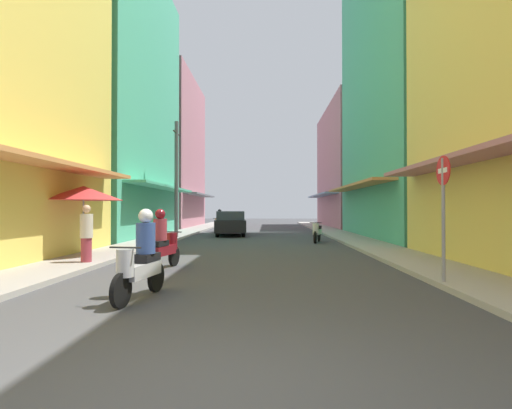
{
  "coord_description": "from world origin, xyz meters",
  "views": [
    {
      "loc": [
        0.56,
        -3.12,
        1.57
      ],
      "look_at": [
        0.0,
        15.41,
        1.79
      ],
      "focal_mm": 27.31,
      "sensor_mm": 36.0,
      "label": 1
    }
  ],
  "objects_px": {
    "street_sign_no_entry": "(443,202)",
    "parked_car": "(231,223)",
    "motorbike_silver": "(141,259)",
    "pedestrian_far": "(161,223)",
    "motorbike_white": "(317,232)",
    "motorbike_orange": "(219,222)",
    "motorbike_maroon": "(163,243)",
    "vendor_umbrella": "(84,193)",
    "pedestrian_midway": "(86,236)",
    "utility_pole": "(176,179)"
  },
  "relations": [
    {
      "from": "parked_car",
      "to": "utility_pole",
      "type": "distance_m",
      "value": 4.68
    },
    {
      "from": "street_sign_no_entry",
      "to": "pedestrian_midway",
      "type": "bearing_deg",
      "value": 162.86
    },
    {
      "from": "parked_car",
      "to": "motorbike_orange",
      "type": "bearing_deg",
      "value": 107.67
    },
    {
      "from": "parked_car",
      "to": "pedestrian_midway",
      "type": "relative_size",
      "value": 2.51
    },
    {
      "from": "motorbike_maroon",
      "to": "parked_car",
      "type": "relative_size",
      "value": 0.42
    },
    {
      "from": "motorbike_white",
      "to": "parked_car",
      "type": "distance_m",
      "value": 6.56
    },
    {
      "from": "motorbike_white",
      "to": "motorbike_maroon",
      "type": "bearing_deg",
      "value": -120.93
    },
    {
      "from": "motorbike_orange",
      "to": "vendor_umbrella",
      "type": "xyz_separation_m",
      "value": [
        -2.44,
        -14.7,
        1.37
      ]
    },
    {
      "from": "motorbike_silver",
      "to": "motorbike_white",
      "type": "distance_m",
      "value": 12.55
    },
    {
      "from": "pedestrian_far",
      "to": "street_sign_no_entry",
      "type": "distance_m",
      "value": 16.47
    },
    {
      "from": "motorbike_white",
      "to": "parked_car",
      "type": "relative_size",
      "value": 0.42
    },
    {
      "from": "motorbike_orange",
      "to": "motorbike_white",
      "type": "relative_size",
      "value": 1.02
    },
    {
      "from": "pedestrian_far",
      "to": "pedestrian_midway",
      "type": "xyz_separation_m",
      "value": [
        0.92,
        -10.84,
        0.06
      ]
    },
    {
      "from": "motorbike_white",
      "to": "parked_car",
      "type": "xyz_separation_m",
      "value": [
        -4.55,
        4.72,
        0.24
      ]
    },
    {
      "from": "motorbike_silver",
      "to": "street_sign_no_entry",
      "type": "relative_size",
      "value": 0.68
    },
    {
      "from": "motorbike_silver",
      "to": "street_sign_no_entry",
      "type": "height_order",
      "value": "street_sign_no_entry"
    },
    {
      "from": "pedestrian_far",
      "to": "street_sign_no_entry",
      "type": "relative_size",
      "value": 0.6
    },
    {
      "from": "motorbike_orange",
      "to": "pedestrian_midway",
      "type": "relative_size",
      "value": 1.07
    },
    {
      "from": "motorbike_white",
      "to": "pedestrian_midway",
      "type": "bearing_deg",
      "value": -132.81
    },
    {
      "from": "motorbike_white",
      "to": "street_sign_no_entry",
      "type": "distance_m",
      "value": 10.66
    },
    {
      "from": "motorbike_white",
      "to": "pedestrian_far",
      "type": "height_order",
      "value": "pedestrian_far"
    },
    {
      "from": "motorbike_silver",
      "to": "pedestrian_far",
      "type": "bearing_deg",
      "value": 104.15
    },
    {
      "from": "motorbike_orange",
      "to": "motorbike_white",
      "type": "distance_m",
      "value": 10.09
    },
    {
      "from": "motorbike_maroon",
      "to": "pedestrian_midway",
      "type": "height_order",
      "value": "pedestrian_midway"
    },
    {
      "from": "motorbike_maroon",
      "to": "motorbike_silver",
      "type": "xyz_separation_m",
      "value": [
        0.49,
        -3.27,
        0.0
      ]
    },
    {
      "from": "motorbike_maroon",
      "to": "pedestrian_midway",
      "type": "bearing_deg",
      "value": 167.09
    },
    {
      "from": "motorbike_orange",
      "to": "motorbike_white",
      "type": "height_order",
      "value": "motorbike_orange"
    },
    {
      "from": "pedestrian_midway",
      "to": "vendor_umbrella",
      "type": "bearing_deg",
      "value": 118.29
    },
    {
      "from": "parked_car",
      "to": "street_sign_no_entry",
      "type": "xyz_separation_m",
      "value": [
        5.75,
        -15.24,
        0.98
      ]
    },
    {
      "from": "pedestrian_far",
      "to": "motorbike_white",
      "type": "bearing_deg",
      "value": -19.65
    },
    {
      "from": "motorbike_white",
      "to": "utility_pole",
      "type": "height_order",
      "value": "utility_pole"
    },
    {
      "from": "motorbike_silver",
      "to": "motorbike_white",
      "type": "height_order",
      "value": "motorbike_silver"
    },
    {
      "from": "motorbike_maroon",
      "to": "motorbike_white",
      "type": "relative_size",
      "value": 1.01
    },
    {
      "from": "motorbike_orange",
      "to": "vendor_umbrella",
      "type": "distance_m",
      "value": 14.97
    },
    {
      "from": "motorbike_maroon",
      "to": "pedestrian_midway",
      "type": "relative_size",
      "value": 1.06
    },
    {
      "from": "parked_car",
      "to": "vendor_umbrella",
      "type": "relative_size",
      "value": 1.77
    },
    {
      "from": "pedestrian_midway",
      "to": "street_sign_no_entry",
      "type": "height_order",
      "value": "street_sign_no_entry"
    },
    {
      "from": "motorbike_orange",
      "to": "pedestrian_far",
      "type": "height_order",
      "value": "pedestrian_far"
    },
    {
      "from": "pedestrian_midway",
      "to": "parked_car",
      "type": "bearing_deg",
      "value": 77.63
    },
    {
      "from": "street_sign_no_entry",
      "to": "parked_car",
      "type": "bearing_deg",
      "value": 110.66
    },
    {
      "from": "pedestrian_far",
      "to": "vendor_umbrella",
      "type": "height_order",
      "value": "vendor_umbrella"
    },
    {
      "from": "utility_pole",
      "to": "motorbike_silver",
      "type": "bearing_deg",
      "value": -79.24
    },
    {
      "from": "motorbike_orange",
      "to": "pedestrian_far",
      "type": "relative_size",
      "value": 1.14
    },
    {
      "from": "pedestrian_midway",
      "to": "motorbike_orange",
      "type": "bearing_deg",
      "value": 84.3
    },
    {
      "from": "street_sign_no_entry",
      "to": "utility_pole",
      "type": "bearing_deg",
      "value": 124.32
    },
    {
      "from": "motorbike_orange",
      "to": "utility_pole",
      "type": "xyz_separation_m",
      "value": [
        -1.38,
        -6.72,
        2.44
      ]
    },
    {
      "from": "motorbike_maroon",
      "to": "utility_pole",
      "type": "height_order",
      "value": "utility_pole"
    },
    {
      "from": "motorbike_orange",
      "to": "parked_car",
      "type": "distance_m",
      "value": 3.79
    },
    {
      "from": "motorbike_maroon",
      "to": "motorbike_silver",
      "type": "bearing_deg",
      "value": -81.41
    },
    {
      "from": "motorbike_orange",
      "to": "pedestrian_far",
      "type": "bearing_deg",
      "value": -115.24
    }
  ]
}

